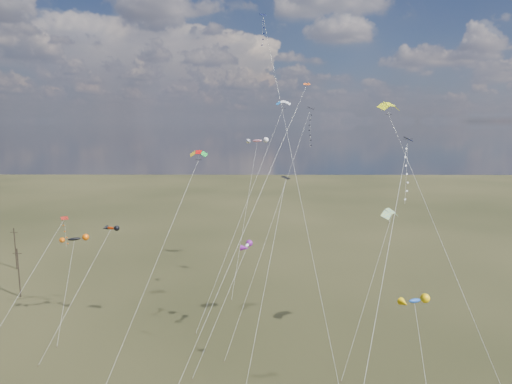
{
  "coord_description": "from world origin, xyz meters",
  "views": [
    {
      "loc": [
        0.41,
        -39.63,
        27.95
      ],
      "look_at": [
        0.0,
        18.0,
        19.0
      ],
      "focal_mm": 32.0,
      "sensor_mm": 36.0,
      "label": 1
    }
  ],
  "objects_px": {
    "diamond_black_high": "(306,137)",
    "novelty_black_orange": "(74,239)",
    "parafoil_yellow": "(390,105)",
    "utility_pole_far": "(15,248)",
    "utility_pole_near": "(19,272)"
  },
  "relations": [
    {
      "from": "utility_pole_near",
      "to": "diamond_black_high",
      "type": "xyz_separation_m",
      "value": [
        45.47,
        -0.9,
        21.47
      ]
    },
    {
      "from": "utility_pole_far",
      "to": "parafoil_yellow",
      "type": "bearing_deg",
      "value": -28.02
    },
    {
      "from": "utility_pole_far",
      "to": "utility_pole_near",
      "type": "bearing_deg",
      "value": -60.26
    },
    {
      "from": "parafoil_yellow",
      "to": "diamond_black_high",
      "type": "bearing_deg",
      "value": 112.78
    },
    {
      "from": "utility_pole_near",
      "to": "diamond_black_high",
      "type": "distance_m",
      "value": 50.29
    },
    {
      "from": "utility_pole_near",
      "to": "utility_pole_far",
      "type": "relative_size",
      "value": 1.0
    },
    {
      "from": "utility_pole_far",
      "to": "novelty_black_orange",
      "type": "relative_size",
      "value": 0.64
    },
    {
      "from": "parafoil_yellow",
      "to": "novelty_black_orange",
      "type": "xyz_separation_m",
      "value": [
        -39.77,
        9.24,
        -17.71
      ]
    },
    {
      "from": "utility_pole_near",
      "to": "diamond_black_high",
      "type": "bearing_deg",
      "value": -1.13
    },
    {
      "from": "utility_pole_near",
      "to": "parafoil_yellow",
      "type": "distance_m",
      "value": 61.49
    },
    {
      "from": "diamond_black_high",
      "to": "novelty_black_orange",
      "type": "distance_m",
      "value": 36.11
    },
    {
      "from": "utility_pole_far",
      "to": "parafoil_yellow",
      "type": "xyz_separation_m",
      "value": [
        60.81,
        -32.37,
        25.59
      ]
    },
    {
      "from": "diamond_black_high",
      "to": "utility_pole_far",
      "type": "bearing_deg",
      "value": 164.43
    },
    {
      "from": "parafoil_yellow",
      "to": "utility_pole_far",
      "type": "bearing_deg",
      "value": 151.98
    },
    {
      "from": "utility_pole_far",
      "to": "novelty_black_orange",
      "type": "xyz_separation_m",
      "value": [
        21.04,
        -23.12,
        7.89
      ]
    }
  ]
}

